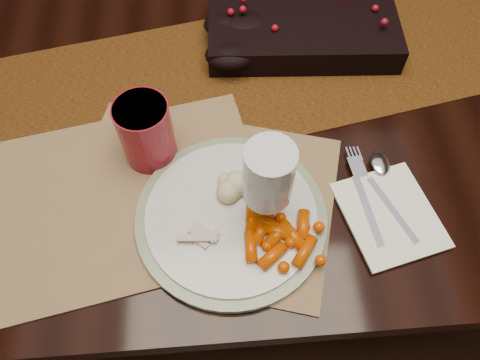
{
  "coord_description": "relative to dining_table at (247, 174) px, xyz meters",
  "views": [
    {
      "loc": [
        -0.07,
        -0.64,
        1.42
      ],
      "look_at": [
        -0.04,
        -0.27,
        0.8
      ],
      "focal_mm": 35.0,
      "sensor_mm": 36.0,
      "label": 1
    }
  ],
  "objects": [
    {
      "name": "floor",
      "position": [
        0.0,
        0.0,
        -0.38
      ],
      "size": [
        5.0,
        5.0,
        0.0
      ],
      "primitive_type": "plane",
      "color": "black",
      "rests_on": "ground"
    },
    {
      "name": "dining_table",
      "position": [
        0.0,
        0.0,
        0.0
      ],
      "size": [
        1.8,
        1.0,
        0.75
      ],
      "primitive_type": "cube",
      "color": "black",
      "rests_on": "floor"
    },
    {
      "name": "table_runner",
      "position": [
        -0.01,
        -0.01,
        0.38
      ],
      "size": [
        1.67,
        0.65,
        0.0
      ],
      "primitive_type": "cube",
      "rotation": [
        0.0,
        0.0,
        0.2
      ],
      "color": "#3D2508",
      "rests_on": "dining_table"
    },
    {
      "name": "centerpiece",
      "position": [
        0.11,
        0.07,
        0.41
      ],
      "size": [
        0.38,
        0.21,
        0.07
      ],
      "primitive_type": null,
      "rotation": [
        0.0,
        0.0,
        -0.06
      ],
      "color": "black",
      "rests_on": "table_runner"
    },
    {
      "name": "placemat_main",
      "position": [
        -0.1,
        -0.27,
        0.38
      ],
      "size": [
        0.49,
        0.42,
        0.0
      ],
      "primitive_type": "cube",
      "rotation": [
        0.0,
        0.0,
        -0.28
      ],
      "color": "brown",
      "rests_on": "dining_table"
    },
    {
      "name": "placemat_second",
      "position": [
        -0.23,
        -0.26,
        0.38
      ],
      "size": [
        0.5,
        0.41,
        0.0
      ],
      "primitive_type": "cube",
      "rotation": [
        0.0,
        0.0,
        0.19
      ],
      "color": "brown",
      "rests_on": "dining_table"
    },
    {
      "name": "dinner_plate",
      "position": [
        -0.06,
        -0.31,
        0.39
      ],
      "size": [
        0.38,
        0.38,
        0.02
      ],
      "primitive_type": "cylinder",
      "rotation": [
        0.0,
        0.0,
        0.3
      ],
      "color": "silver",
      "rests_on": "placemat_main"
    },
    {
      "name": "baby_carrots",
      "position": [
        0.01,
        -0.36,
        0.4
      ],
      "size": [
        0.12,
        0.11,
        0.02
      ],
      "primitive_type": null,
      "rotation": [
        0.0,
        0.0,
        0.21
      ],
      "color": "#CD4400",
      "rests_on": "dinner_plate"
    },
    {
      "name": "mashed_potatoes",
      "position": [
        -0.04,
        -0.27,
        0.41
      ],
      "size": [
        0.08,
        0.08,
        0.04
      ],
      "primitive_type": null,
      "rotation": [
        0.0,
        0.0,
        -0.2
      ],
      "color": "#DAC07F",
      "rests_on": "dinner_plate"
    },
    {
      "name": "turkey_shreds",
      "position": [
        -0.11,
        -0.34,
        0.4
      ],
      "size": [
        0.08,
        0.07,
        0.01
      ],
      "primitive_type": null,
      "rotation": [
        0.0,
        0.0,
        -0.38
      ],
      "color": "tan",
      "rests_on": "dinner_plate"
    },
    {
      "name": "napkin",
      "position": [
        0.19,
        -0.33,
        0.38
      ],
      "size": [
        0.17,
        0.19,
        0.01
      ],
      "primitive_type": "cube",
      "rotation": [
        0.0,
        0.0,
        0.24
      ],
      "color": "white",
      "rests_on": "placemat_main"
    },
    {
      "name": "fork",
      "position": [
        0.16,
        -0.3,
        0.39
      ],
      "size": [
        0.04,
        0.16,
        0.0
      ],
      "primitive_type": null,
      "rotation": [
        0.0,
        0.0,
        0.11
      ],
      "color": "silver",
      "rests_on": "napkin"
    },
    {
      "name": "spoon",
      "position": [
        0.2,
        -0.29,
        0.39
      ],
      "size": [
        0.09,
        0.16,
        0.0
      ],
      "primitive_type": null,
      "rotation": [
        0.0,
        0.0,
        0.38
      ],
      "color": "silver",
      "rests_on": "napkin"
    },
    {
      "name": "red_cup",
      "position": [
        -0.18,
        -0.18,
        0.44
      ],
      "size": [
        0.11,
        0.11,
        0.12
      ],
      "primitive_type": "cylinder",
      "rotation": [
        0.0,
        0.0,
        0.32
      ],
      "color": "maroon",
      "rests_on": "placemat_main"
    },
    {
      "name": "wine_glass",
      "position": [
        -0.01,
        -0.32,
        0.47
      ],
      "size": [
        0.09,
        0.09,
        0.19
      ],
      "primitive_type": null,
      "rotation": [
        0.0,
        0.0,
        -0.29
      ],
      "color": "silver",
      "rests_on": "dining_table"
    }
  ]
}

